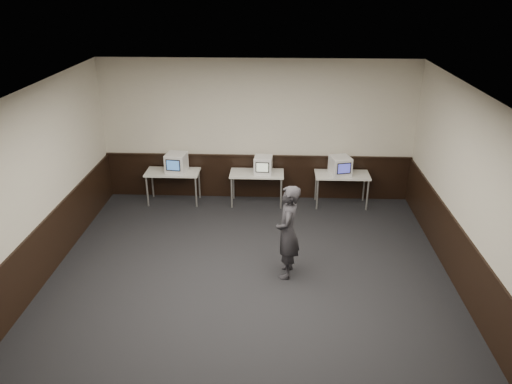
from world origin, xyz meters
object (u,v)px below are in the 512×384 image
desk_center (257,176)px  person (288,232)px  emac_left (176,163)px  emac_center (263,165)px  desk_left (173,174)px  desk_right (342,177)px  emac_right (340,166)px

desk_center → person: 3.01m
emac_left → person: bearing=-42.9°
emac_center → emac_left: bearing=-176.5°
desk_left → emac_left: 0.31m
desk_right → emac_center: size_ratio=2.70×
desk_center → emac_left: (-1.80, -0.02, 0.29)m
person → desk_center: bearing=-161.0°
desk_center → emac_center: 0.30m
desk_right → person: (-1.26, -2.94, 0.16)m
emac_right → person: size_ratio=0.32×
desk_right → person: bearing=-113.2°
emac_right → person: (-1.19, -2.90, -0.13)m
desk_right → desk_left: bearing=180.0°
emac_left → emac_right: size_ratio=0.96×
desk_center → emac_right: size_ratio=2.25×
desk_center → desk_right: size_ratio=1.00×
emac_left → emac_center: 1.94m
desk_left → desk_right: same height
desk_left → desk_center: bearing=0.0°
desk_left → emac_center: emac_center is taller
desk_left → emac_center: bearing=-0.7°
emac_center → person: bearing=-76.6°
desk_center → emac_center: emac_center is taller
person → desk_left: bearing=-132.5°
emac_center → person: person is taller
emac_left → emac_right: 3.63m
desk_left → emac_left: emac_left is taller
desk_right → emac_center: (-1.76, -0.03, 0.27)m
emac_center → emac_right: emac_right is taller
desk_right → emac_right: bearing=-145.2°
desk_left → person: 3.89m
desk_right → emac_center: 1.78m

